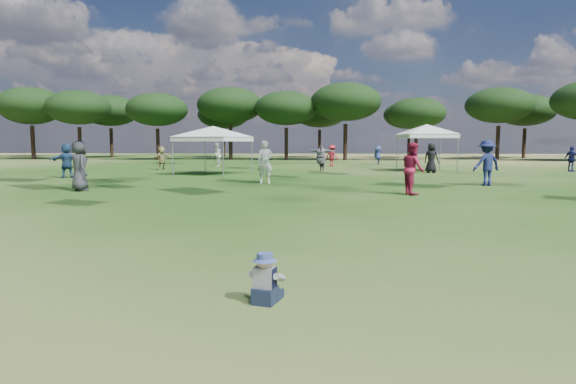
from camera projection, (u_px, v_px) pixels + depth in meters
name	position (u px, v px, depth m)	size (l,w,h in m)	color
tree_line	(335.00, 107.00, 50.07)	(108.78, 17.63, 7.77)	black
tent_left	(213.00, 128.00, 26.86)	(6.40, 6.40, 3.01)	gray
tent_right	(427.00, 126.00, 29.98)	(6.15, 6.15, 3.21)	gray
toddler	(266.00, 280.00, 5.56)	(0.44, 0.47, 0.59)	#161E33
festival_crowd	(329.00, 159.00, 27.39)	(29.67, 23.95, 1.92)	silver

